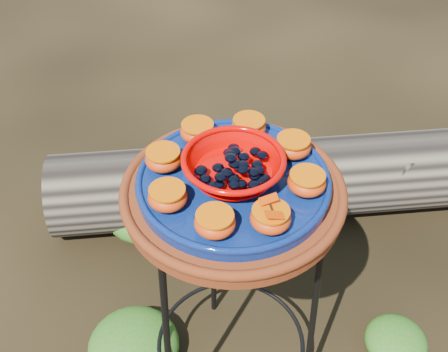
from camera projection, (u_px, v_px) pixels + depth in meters
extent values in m
cylinder|color=#56270D|center=(233.00, 194.00, 1.17)|extent=(0.46, 0.46, 0.04)
cylinder|color=#040F3C|center=(233.00, 183.00, 1.15)|extent=(0.39, 0.39, 0.03)
ellipsoid|color=#B11410|center=(270.00, 218.00, 1.03)|extent=(0.08, 0.08, 0.04)
ellipsoid|color=#B11410|center=(307.00, 183.00, 1.10)|extent=(0.08, 0.08, 0.04)
ellipsoid|color=#B11410|center=(293.00, 146.00, 1.18)|extent=(0.08, 0.08, 0.04)
ellipsoid|color=#B11410|center=(249.00, 127.00, 1.23)|extent=(0.08, 0.08, 0.04)
ellipsoid|color=#B11410|center=(198.00, 132.00, 1.22)|extent=(0.08, 0.08, 0.04)
ellipsoid|color=#B11410|center=(164.00, 159.00, 1.15)|extent=(0.08, 0.08, 0.04)
ellipsoid|color=#B11410|center=(168.00, 197.00, 1.07)|extent=(0.08, 0.08, 0.04)
ellipsoid|color=#B11410|center=(215.00, 223.00, 1.02)|extent=(0.08, 0.08, 0.04)
ellipsoid|color=#215914|center=(133.00, 345.00, 1.63)|extent=(0.27, 0.27, 0.13)
ellipsoid|color=#215914|center=(396.00, 341.00, 1.67)|extent=(0.19, 0.19, 0.09)
ellipsoid|color=#215914|center=(147.00, 210.00, 2.03)|extent=(0.30, 0.30, 0.15)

